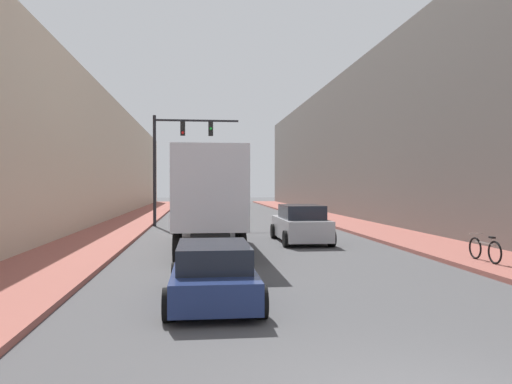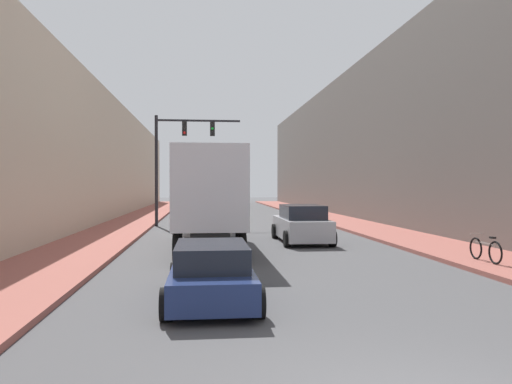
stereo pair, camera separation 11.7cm
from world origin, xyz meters
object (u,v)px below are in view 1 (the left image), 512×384
Objects in this scene: suv_car at (301,224)px; parked_bicycle at (485,250)px; semi_truck at (207,194)px; sedan_car at (213,273)px; traffic_signal_gantry at (173,151)px.

suv_car reaches higher than parked_bicycle.
semi_truck reaches higher than sedan_car.
sedan_car reaches higher than parked_bicycle.
traffic_signal_gantry is (-1.99, 10.35, 2.56)m from semi_truck.
sedan_car is at bearing -110.96° from suv_car.
semi_truck is 6.75× the size of parked_bicycle.
semi_truck is at bearing 142.89° from parked_bicycle.
sedan_car is at bearing -84.62° from traffic_signal_gantry.
semi_truck is at bearing -79.10° from traffic_signal_gantry.
semi_truck is 10.84m from traffic_signal_gantry.
traffic_signal_gantry reaches higher than suv_car.
semi_truck is 10.56m from sedan_car.
suv_car is at bearing 121.79° from parked_bicycle.
traffic_signal_gantry is at bearing 95.38° from sedan_car.
sedan_car is 21.29m from traffic_signal_gantry.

